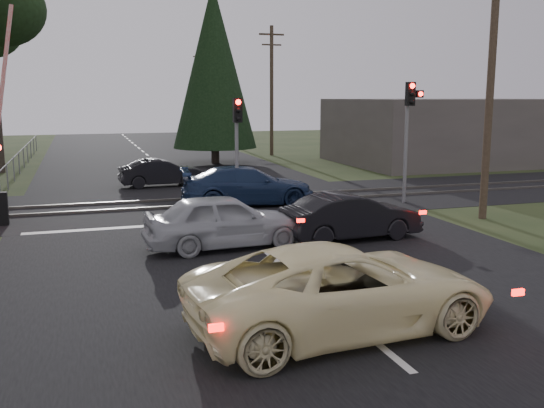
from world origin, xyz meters
name	(u,v)px	position (x,y,z in m)	size (l,w,h in m)	color
ground	(320,297)	(0.00, 0.00, 0.00)	(120.00, 120.00, 0.00)	#243317
road	(216,212)	(0.00, 10.00, 0.01)	(14.00, 100.00, 0.01)	black
rail_corridor	(205,203)	(0.00, 12.00, 0.01)	(120.00, 8.00, 0.01)	black
stop_line	(228,221)	(0.00, 8.20, 0.01)	(13.00, 0.35, 0.00)	silver
rail_near	(209,205)	(0.00, 11.20, 0.05)	(120.00, 0.12, 0.10)	#59544C
rail_far	(201,198)	(0.00, 12.80, 0.05)	(120.00, 0.12, 0.10)	#59544C
traffic_signal_right	(410,119)	(7.55, 9.47, 3.31)	(0.68, 0.48, 4.70)	slate
traffic_signal_center	(237,133)	(1.00, 10.68, 2.81)	(0.32, 0.48, 4.10)	slate
utility_pole_near	(491,79)	(8.50, 6.00, 4.73)	(1.80, 0.26, 9.00)	#4C3D2D
utility_pole_mid	(272,88)	(8.50, 30.00, 4.73)	(1.80, 0.26, 9.00)	#4C3D2D
utility_pole_far	(202,91)	(8.50, 55.00, 4.73)	(1.80, 0.26, 9.00)	#4C3D2D
conifer_tree	(214,66)	(3.50, 26.00, 5.99)	(5.20, 5.20, 11.00)	#473D33
fence_left	(17,177)	(-7.80, 22.50, 0.00)	(0.10, 36.00, 1.20)	slate
building_right	(452,131)	(18.00, 22.00, 2.00)	(14.00, 10.00, 4.00)	#59514C
cream_coupe	(342,289)	(-0.34, -1.85, 0.78)	(2.58, 5.61, 1.56)	#FDF0B5
dark_hatchback	(351,217)	(2.84, 4.56, 0.68)	(1.44, 4.12, 1.36)	black
silver_car	(225,221)	(-0.93, 4.72, 0.76)	(1.79, 4.45, 1.52)	#A7ABAF
blue_sedan	(248,186)	(1.48, 11.05, 0.74)	(2.08, 5.13, 1.49)	#192B4D
dark_car_far	(161,173)	(-1.05, 17.07, 0.63)	(1.34, 3.85, 1.27)	black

